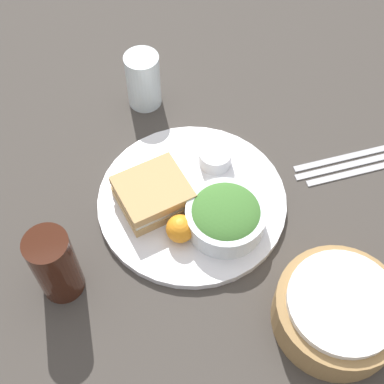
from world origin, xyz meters
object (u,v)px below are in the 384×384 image
at_px(bread_basket, 338,311).
at_px(fork, 344,157).
at_px(knife, 348,165).
at_px(water_glass, 143,80).
at_px(sandwich, 153,194).
at_px(salad_bowl, 226,216).
at_px(spoon, 352,173).
at_px(drink_glass, 55,265).
at_px(plate, 192,201).
at_px(dressing_cup, 215,158).

relative_size(bread_basket, fork, 0.97).
distance_m(fork, knife, 0.02).
bearing_deg(bread_basket, water_glass, -69.41).
distance_m(sandwich, salad_bowl, 0.13).
bearing_deg(knife, salad_bowl, -165.97).
relative_size(bread_basket, spoon, 1.08).
distance_m(drink_glass, fork, 0.54).
height_order(bread_basket, knife, bread_basket).
relative_size(sandwich, water_glass, 1.19).
bearing_deg(water_glass, plate, 97.46).
height_order(dressing_cup, water_glass, water_glass).
bearing_deg(bread_basket, sandwich, -49.88).
height_order(salad_bowl, dressing_cup, salad_bowl).
xyz_separation_m(dressing_cup, drink_glass, (0.29, 0.17, 0.04)).
bearing_deg(spoon, sandwich, 175.14).
relative_size(plate, salad_bowl, 2.47).
bearing_deg(plate, knife, -177.77).
xyz_separation_m(dressing_cup, fork, (-0.23, 0.04, -0.03)).
xyz_separation_m(salad_bowl, water_glass, (0.07, -0.32, 0.02)).
xyz_separation_m(bread_basket, knife, (-0.14, -0.26, -0.03)).
xyz_separation_m(plate, bread_basket, (-0.16, 0.25, 0.03)).
xyz_separation_m(salad_bowl, drink_glass, (0.27, 0.04, 0.03)).
height_order(dressing_cup, fork, dressing_cup).
height_order(drink_glass, spoon, drink_glass).
height_order(knife, spoon, same).
xyz_separation_m(fork, water_glass, (0.33, -0.23, 0.05)).
distance_m(drink_glass, water_glass, 0.41).
height_order(plate, fork, plate).
height_order(plate, drink_glass, drink_glass).
bearing_deg(sandwich, salad_bowl, 145.51).
relative_size(plate, fork, 1.67).
bearing_deg(dressing_cup, fork, 171.43).
height_order(sandwich, water_glass, water_glass).
bearing_deg(spoon, knife, 90.00).
bearing_deg(water_glass, spoon, 141.38).
xyz_separation_m(bread_basket, spoon, (-0.14, -0.25, -0.03)).
height_order(sandwich, spoon, sandwich).
height_order(bread_basket, spoon, bread_basket).
height_order(knife, water_glass, water_glass).
relative_size(salad_bowl, drink_glass, 0.96).
xyz_separation_m(bread_basket, fork, (-0.13, -0.28, -0.03)).
relative_size(spoon, water_glass, 1.54).
height_order(sandwich, fork, sandwich).
height_order(sandwich, salad_bowl, salad_bowl).
bearing_deg(salad_bowl, spoon, -167.61).
bearing_deg(salad_bowl, dressing_cup, -97.67).
bearing_deg(drink_glass, dressing_cup, -150.17).
bearing_deg(sandwich, dressing_cup, -155.75).
bearing_deg(sandwich, water_glass, -97.20).
relative_size(sandwich, spoon, 0.77).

